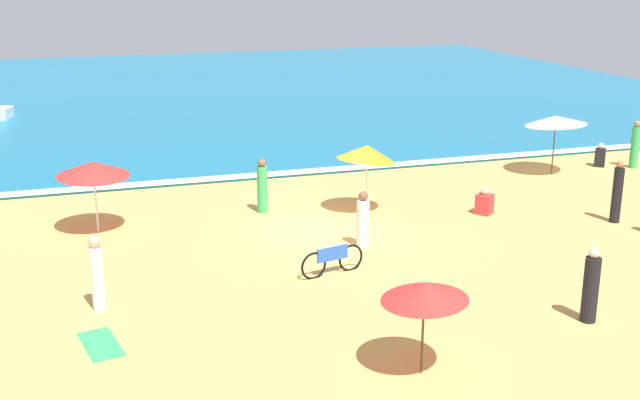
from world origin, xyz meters
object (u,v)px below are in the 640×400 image
at_px(beach_umbrella_2, 424,291).
at_px(beach_umbrella_5, 367,153).
at_px(parked_bicycle, 332,260).
at_px(beachgoer_10, 262,187).
at_px(beachgoer_4, 600,156).
at_px(beachgoer_5, 591,287).
at_px(beachgoer_3, 97,274).
at_px(beach_umbrella_6, 556,120).
at_px(beach_umbrella_7, 93,169).
at_px(beachgoer_8, 484,203).
at_px(beachgoer_6, 635,146).
at_px(beachgoer_11, 363,221).
at_px(beachgoer_2, 617,192).

distance_m(beach_umbrella_2, beach_umbrella_5, 10.40).
height_order(parked_bicycle, beachgoer_10, beachgoer_10).
xyz_separation_m(beachgoer_4, beachgoer_5, (-9.04, -11.90, 0.39)).
distance_m(beachgoer_3, beachgoer_4, 20.84).
height_order(beach_umbrella_5, beach_umbrella_6, beach_umbrella_6).
bearing_deg(beachgoer_10, beachgoer_4, 7.76).
bearing_deg(beachgoer_3, beachgoer_4, 22.71).
xyz_separation_m(beach_umbrella_6, parked_bicycle, (-11.06, -7.12, -1.66)).
xyz_separation_m(beach_umbrella_7, beachgoer_8, (11.66, -1.86, -1.54)).
distance_m(beachgoer_4, beachgoer_6, 1.32).
xyz_separation_m(beach_umbrella_2, beachgoer_11, (1.44, 7.03, -0.93)).
distance_m(beachgoer_2, beachgoer_3, 15.38).
relative_size(parked_bicycle, beachgoer_8, 2.03).
bearing_deg(beachgoer_5, beachgoer_11, 116.53).
relative_size(beach_umbrella_7, beachgoer_4, 2.99).
bearing_deg(beach_umbrella_5, beach_umbrella_6, 16.10).
bearing_deg(beachgoer_10, parked_bicycle, -85.64).
height_order(beach_umbrella_2, beachgoer_3, beach_umbrella_2).
xyz_separation_m(beach_umbrella_7, beachgoer_11, (6.94, -3.55, -1.15)).
distance_m(beach_umbrella_6, beach_umbrella_7, 16.65).
relative_size(beachgoer_4, beachgoer_6, 0.51).
bearing_deg(beachgoer_11, beach_umbrella_6, 29.43).
height_order(beachgoer_8, beachgoer_11, beachgoer_11).
distance_m(beachgoer_3, beachgoer_10, 8.10).
bearing_deg(beachgoer_2, beachgoer_10, 157.04).
distance_m(beach_umbrella_2, beachgoer_4, 18.72).
distance_m(parked_bicycle, beachgoer_4, 15.48).
bearing_deg(beachgoer_6, beachgoer_2, -132.39).
distance_m(beach_umbrella_2, beachgoer_10, 11.05).
bearing_deg(beach_umbrella_2, beachgoer_10, 92.32).
distance_m(beachgoer_8, beachgoer_11, 5.03).
height_order(beachgoer_2, beachgoer_4, beachgoer_2).
xyz_separation_m(beach_umbrella_2, beachgoer_10, (-0.45, 11.01, -0.85)).
distance_m(beach_umbrella_6, beachgoer_11, 11.10).
bearing_deg(beachgoer_4, beachgoer_5, -127.22).
distance_m(beach_umbrella_2, beachgoer_2, 11.72).
distance_m(beachgoer_4, beachgoer_10, 14.07).
distance_m(beach_umbrella_6, parked_bicycle, 13.25).
height_order(beachgoer_2, beachgoer_5, beachgoer_2).
bearing_deg(beach_umbrella_2, beachgoer_8, 54.83).
relative_size(beach_umbrella_5, beachgoer_2, 1.23).
relative_size(beach_umbrella_2, beachgoer_3, 1.09).
xyz_separation_m(beach_umbrella_6, beachgoer_4, (2.45, 0.46, -1.63)).
bearing_deg(beach_umbrella_5, beachgoer_10, 162.77).
xyz_separation_m(beach_umbrella_5, beachgoer_5, (1.77, -9.03, -1.13)).
bearing_deg(beachgoer_3, parked_bicycle, 4.69).
bearing_deg(beachgoer_2, parked_bicycle, -171.36).
relative_size(beachgoer_3, beachgoer_11, 1.10).
bearing_deg(beachgoer_3, beachgoer_5, -20.77).
distance_m(beach_umbrella_2, beachgoer_8, 10.76).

